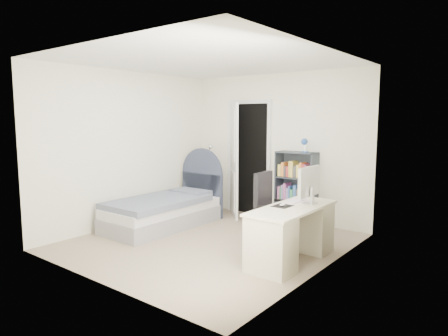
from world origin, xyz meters
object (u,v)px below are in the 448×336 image
Objects in this scene: desk at (292,231)px; nightstand at (200,188)px; bed at (166,209)px; floor_lamp at (210,186)px; bookcase at (297,190)px; office_chair at (271,208)px.

nightstand is at bearing 153.20° from desk.
nightstand is (-0.32, 1.19, 0.15)m from bed.
floor_lamp is 1.62m from bookcase.
bookcase is at bearing 116.41° from desk.
bed is at bearing -138.82° from bookcase.
desk is at bearing -63.59° from bookcase.
floor_lamp is at bearing 88.62° from bed.
desk is (2.72, -1.37, -0.05)m from nightstand.
nightstand is 0.62× the size of office_chair.
floor_lamp is 0.91× the size of desk.
bed is 2.16m from bookcase.
desk is at bearing -28.01° from floor_lamp.
floor_lamp reaches higher than nightstand.
bed is at bearing 175.51° from desk.
bookcase reaches higher than floor_lamp.
bed is 1.10m from floor_lamp.
bookcase is at bearing 6.57° from nightstand.
office_chair is at bearing -26.93° from nightstand.
office_chair reaches higher than nightstand.
floor_lamp is at bearing 151.58° from office_chair.
bed reaches higher than nightstand.
bed is 1.39× the size of bookcase.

